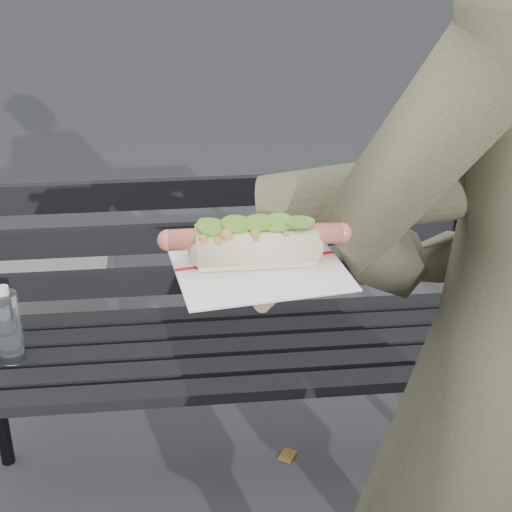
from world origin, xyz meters
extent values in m
cylinder|color=black|center=(0.76, 0.66, 0.23)|extent=(0.04, 0.04, 0.45)
cylinder|color=black|center=(0.76, 1.00, 0.23)|extent=(0.04, 0.04, 0.45)
cube|color=black|center=(0.09, 0.65, 0.47)|extent=(1.50, 0.07, 0.03)
cube|color=black|center=(0.09, 0.74, 0.47)|extent=(1.50, 0.07, 0.03)
cube|color=black|center=(0.09, 0.83, 0.47)|extent=(1.50, 0.07, 0.03)
cube|color=black|center=(0.09, 0.92, 0.47)|extent=(1.50, 0.07, 0.03)
cube|color=black|center=(0.09, 1.01, 0.47)|extent=(1.50, 0.07, 0.03)
cube|color=black|center=(0.76, 1.02, 0.67)|extent=(0.04, 0.03, 0.42)
cube|color=black|center=(0.09, 1.04, 0.57)|extent=(1.50, 0.02, 0.08)
cube|color=black|center=(0.09, 1.04, 0.70)|extent=(1.50, 0.02, 0.08)
cube|color=black|center=(0.09, 1.04, 0.83)|extent=(1.50, 0.02, 0.08)
cylinder|color=white|center=(-0.47, 0.82, 0.57)|extent=(0.06, 0.06, 0.19)
cylinder|color=white|center=(-0.47, 0.82, 0.68)|extent=(0.03, 0.03, 0.02)
cylinder|color=#423E2C|center=(0.31, -0.02, 1.25)|extent=(0.51, 0.23, 0.19)
cylinder|color=#D8A384|center=(0.09, -0.10, 1.18)|extent=(0.09, 0.08, 0.07)
ellipsoid|color=#D8A384|center=(0.05, -0.11, 1.18)|extent=(0.10, 0.12, 0.03)
cylinder|color=#D8A384|center=(-0.01, -0.14, 1.18)|extent=(0.06, 0.02, 0.02)
cylinder|color=#D8A384|center=(-0.01, -0.12, 1.18)|extent=(0.06, 0.02, 0.02)
cylinder|color=#D8A384|center=(-0.01, -0.10, 1.18)|extent=(0.06, 0.02, 0.02)
cylinder|color=#D8A384|center=(-0.01, -0.08, 1.18)|extent=(0.06, 0.02, 0.02)
cylinder|color=#D8A384|center=(0.06, -0.16, 1.18)|extent=(0.04, 0.05, 0.02)
cube|color=white|center=(0.05, -0.11, 1.19)|extent=(0.21, 0.21, 0.00)
cube|color=#B21E1E|center=(0.05, -0.11, 1.19)|extent=(0.19, 0.03, 0.00)
cylinder|color=#D76952|center=(0.05, -0.11, 1.23)|extent=(0.20, 0.02, 0.02)
sphere|color=#D76952|center=(-0.05, -0.11, 1.23)|extent=(0.02, 0.02, 0.02)
sphere|color=#D76952|center=(0.15, -0.11, 1.23)|extent=(0.03, 0.02, 0.02)
sphere|color=#9E6B2D|center=(0.08, -0.09, 1.24)|extent=(0.01, 0.01, 0.01)
sphere|color=#9E6B2D|center=(0.09, -0.09, 1.23)|extent=(0.01, 0.01, 0.01)
sphere|color=#9E6B2D|center=(0.00, -0.09, 1.24)|extent=(0.01, 0.01, 0.01)
sphere|color=#9E6B2D|center=(-0.01, -0.11, 1.23)|extent=(0.01, 0.01, 0.01)
sphere|color=#9E6B2D|center=(0.03, -0.10, 1.23)|extent=(0.01, 0.01, 0.01)
sphere|color=#9E6B2D|center=(0.08, -0.09, 1.23)|extent=(0.01, 0.01, 0.01)
sphere|color=#9E6B2D|center=(0.05, -0.13, 1.23)|extent=(0.01, 0.01, 0.01)
sphere|color=#9E6B2D|center=(0.01, -0.12, 1.23)|extent=(0.01, 0.01, 0.01)
sphere|color=#9E6B2D|center=(0.07, -0.09, 1.23)|extent=(0.01, 0.01, 0.01)
sphere|color=#9E6B2D|center=(0.10, -0.12, 1.23)|extent=(0.01, 0.01, 0.01)
sphere|color=#9E6B2D|center=(0.02, -0.10, 1.23)|extent=(0.01, 0.01, 0.01)
sphere|color=#9E6B2D|center=(0.05, -0.10, 1.24)|extent=(0.01, 0.01, 0.01)
sphere|color=#9E6B2D|center=(0.06, -0.09, 1.23)|extent=(0.01, 0.01, 0.01)
sphere|color=#9E6B2D|center=(0.05, -0.12, 1.24)|extent=(0.01, 0.01, 0.01)
sphere|color=#9E6B2D|center=(-0.01, -0.11, 1.23)|extent=(0.01, 0.01, 0.01)
sphere|color=#9E6B2D|center=(0.00, -0.13, 1.23)|extent=(0.01, 0.01, 0.01)
sphere|color=#9E6B2D|center=(0.03, -0.09, 1.24)|extent=(0.01, 0.01, 0.01)
sphere|color=#9E6B2D|center=(-0.01, -0.08, 1.23)|extent=(0.01, 0.01, 0.01)
sphere|color=#9E6B2D|center=(0.04, -0.12, 1.23)|extent=(0.01, 0.01, 0.01)
sphere|color=#9E6B2D|center=(0.05, -0.10, 1.23)|extent=(0.01, 0.01, 0.01)
sphere|color=#9E6B2D|center=(-0.01, -0.13, 1.23)|extent=(0.01, 0.01, 0.01)
sphere|color=#9E6B2D|center=(-0.01, -0.13, 1.23)|extent=(0.01, 0.01, 0.01)
sphere|color=#9E6B2D|center=(0.01, -0.12, 1.24)|extent=(0.01, 0.01, 0.01)
sphere|color=#9E6B2D|center=(0.06, -0.11, 1.23)|extent=(0.01, 0.01, 0.01)
sphere|color=#9E6B2D|center=(0.03, -0.09, 1.23)|extent=(0.01, 0.01, 0.01)
sphere|color=#9E6B2D|center=(0.01, -0.09, 1.23)|extent=(0.01, 0.01, 0.01)
sphere|color=#9E6B2D|center=(0.05, -0.09, 1.24)|extent=(0.01, 0.01, 0.01)
sphere|color=#9E6B2D|center=(0.08, -0.12, 1.23)|extent=(0.01, 0.01, 0.01)
cylinder|color=#5D9428|center=(0.00, -0.11, 1.24)|extent=(0.04, 0.04, 0.01)
cylinder|color=#5D9428|center=(0.03, -0.10, 1.24)|extent=(0.04, 0.04, 0.01)
cylinder|color=#5D9428|center=(0.05, -0.10, 1.24)|extent=(0.04, 0.04, 0.01)
cylinder|color=#5D9428|center=(0.07, -0.11, 1.24)|extent=(0.04, 0.04, 0.01)
cylinder|color=#5D9428|center=(0.10, -0.11, 1.24)|extent=(0.04, 0.04, 0.01)
cube|color=brown|center=(0.83, 0.80, 0.00)|extent=(0.08, 0.08, 0.00)
cube|color=brown|center=(1.16, 1.82, 0.00)|extent=(0.09, 0.08, 0.00)
cube|color=brown|center=(0.72, 2.20, 0.00)|extent=(0.08, 0.10, 0.00)
cube|color=brown|center=(0.87, 1.01, 0.00)|extent=(0.05, 0.05, 0.00)
cube|color=brown|center=(0.26, 0.94, 0.00)|extent=(0.07, 0.07, 0.00)
camera|label=1|loc=(-0.04, -0.91, 1.60)|focal=55.00mm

